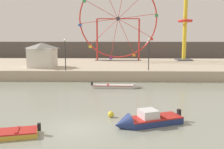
{
  "coord_description": "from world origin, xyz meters",
  "views": [
    {
      "loc": [
        2.43,
        -15.86,
        5.87
      ],
      "look_at": [
        1.82,
        10.71,
        1.9
      ],
      "focal_mm": 41.86,
      "sensor_mm": 36.0,
      "label": 1
    }
  ],
  "objects_px": {
    "drop_tower_yellow_tower": "(185,25)",
    "promenade_lamp_far": "(65,50)",
    "motorboat_navy_blue": "(143,121)",
    "promenade_lamp_near": "(149,50)",
    "ferris_wheel_red_frame": "(118,20)",
    "carnival_booth_white_ticket": "(42,54)",
    "motorboat_pale_grey": "(122,86)",
    "mooring_buoy_orange": "(111,114)"
  },
  "relations": [
    {
      "from": "motorboat_navy_blue",
      "to": "drop_tower_yellow_tower",
      "type": "distance_m",
      "value": 34.14
    },
    {
      "from": "drop_tower_yellow_tower",
      "to": "carnival_booth_white_ticket",
      "type": "height_order",
      "value": "drop_tower_yellow_tower"
    },
    {
      "from": "drop_tower_yellow_tower",
      "to": "promenade_lamp_near",
      "type": "bearing_deg",
      "value": -120.0
    },
    {
      "from": "ferris_wheel_red_frame",
      "to": "mooring_buoy_orange",
      "type": "xyz_separation_m",
      "value": [
        -0.5,
        -29.55,
        -8.44
      ]
    },
    {
      "from": "motorboat_pale_grey",
      "to": "ferris_wheel_red_frame",
      "type": "height_order",
      "value": "ferris_wheel_red_frame"
    },
    {
      "from": "motorboat_pale_grey",
      "to": "carnival_booth_white_ticket",
      "type": "xyz_separation_m",
      "value": [
        -11.32,
        8.4,
        2.97
      ]
    },
    {
      "from": "drop_tower_yellow_tower",
      "to": "promenade_lamp_far",
      "type": "distance_m",
      "value": 24.2
    },
    {
      "from": "motorboat_pale_grey",
      "to": "mooring_buoy_orange",
      "type": "distance_m",
      "value": 10.67
    },
    {
      "from": "ferris_wheel_red_frame",
      "to": "carnival_booth_white_ticket",
      "type": "bearing_deg",
      "value": -136.0
    },
    {
      "from": "motorboat_navy_blue",
      "to": "promenade_lamp_near",
      "type": "distance_m",
      "value": 18.22
    },
    {
      "from": "ferris_wheel_red_frame",
      "to": "drop_tower_yellow_tower",
      "type": "relative_size",
      "value": 0.99
    },
    {
      "from": "motorboat_navy_blue",
      "to": "promenade_lamp_near",
      "type": "xyz_separation_m",
      "value": [
        2.37,
        17.68,
        3.73
      ]
    },
    {
      "from": "promenade_lamp_near",
      "to": "motorboat_pale_grey",
      "type": "bearing_deg",
      "value": -124.02
    },
    {
      "from": "motorboat_pale_grey",
      "to": "promenade_lamp_near",
      "type": "bearing_deg",
      "value": 57.52
    },
    {
      "from": "promenade_lamp_far",
      "to": "promenade_lamp_near",
      "type": "bearing_deg",
      "value": 3.39
    },
    {
      "from": "motorboat_navy_blue",
      "to": "drop_tower_yellow_tower",
      "type": "xyz_separation_m",
      "value": [
        10.43,
        31.64,
        7.44
      ]
    },
    {
      "from": "ferris_wheel_red_frame",
      "to": "promenade_lamp_near",
      "type": "xyz_separation_m",
      "value": [
        4.04,
        -13.57,
        -4.6
      ]
    },
    {
      "from": "motorboat_pale_grey",
      "to": "promenade_lamp_near",
      "type": "relative_size",
      "value": 1.43
    },
    {
      "from": "drop_tower_yellow_tower",
      "to": "promenade_lamp_far",
      "type": "height_order",
      "value": "drop_tower_yellow_tower"
    },
    {
      "from": "ferris_wheel_red_frame",
      "to": "drop_tower_yellow_tower",
      "type": "bearing_deg",
      "value": 1.87
    },
    {
      "from": "motorboat_pale_grey",
      "to": "drop_tower_yellow_tower",
      "type": "distance_m",
      "value": 23.8
    },
    {
      "from": "motorboat_navy_blue",
      "to": "motorboat_pale_grey",
      "type": "bearing_deg",
      "value": -105.96
    },
    {
      "from": "carnival_booth_white_ticket",
      "to": "promenade_lamp_far",
      "type": "distance_m",
      "value": 5.56
    },
    {
      "from": "ferris_wheel_red_frame",
      "to": "promenade_lamp_far",
      "type": "height_order",
      "value": "ferris_wheel_red_frame"
    },
    {
      "from": "motorboat_navy_blue",
      "to": "ferris_wheel_red_frame",
      "type": "bearing_deg",
      "value": -108.67
    },
    {
      "from": "ferris_wheel_red_frame",
      "to": "mooring_buoy_orange",
      "type": "distance_m",
      "value": 30.73
    },
    {
      "from": "mooring_buoy_orange",
      "to": "carnival_booth_white_ticket",
      "type": "bearing_deg",
      "value": 118.63
    },
    {
      "from": "promenade_lamp_far",
      "to": "mooring_buoy_orange",
      "type": "distance_m",
      "value": 17.02
    },
    {
      "from": "motorboat_navy_blue",
      "to": "motorboat_pale_grey",
      "type": "height_order",
      "value": "motorboat_navy_blue"
    },
    {
      "from": "drop_tower_yellow_tower",
      "to": "carnival_booth_white_ticket",
      "type": "xyz_separation_m",
      "value": [
        -22.99,
        -10.91,
        -4.59
      ]
    },
    {
      "from": "carnival_booth_white_ticket",
      "to": "drop_tower_yellow_tower",
      "type": "bearing_deg",
      "value": 29.0
    },
    {
      "from": "carnival_booth_white_ticket",
      "to": "mooring_buoy_orange",
      "type": "height_order",
      "value": "carnival_booth_white_ticket"
    },
    {
      "from": "ferris_wheel_red_frame",
      "to": "carnival_booth_white_ticket",
      "type": "height_order",
      "value": "ferris_wheel_red_frame"
    },
    {
      "from": "promenade_lamp_near",
      "to": "promenade_lamp_far",
      "type": "height_order",
      "value": "promenade_lamp_near"
    },
    {
      "from": "mooring_buoy_orange",
      "to": "promenade_lamp_near",
      "type": "bearing_deg",
      "value": 74.13
    },
    {
      "from": "promenade_lamp_near",
      "to": "mooring_buoy_orange",
      "type": "xyz_separation_m",
      "value": [
        -4.54,
        -15.98,
        -3.84
      ]
    },
    {
      "from": "motorboat_pale_grey",
      "to": "carnival_booth_white_ticket",
      "type": "distance_m",
      "value": 14.41
    },
    {
      "from": "motorboat_pale_grey",
      "to": "ferris_wheel_red_frame",
      "type": "bearing_deg",
      "value": 92.84
    },
    {
      "from": "promenade_lamp_far",
      "to": "drop_tower_yellow_tower",
      "type": "bearing_deg",
      "value": 37.66
    },
    {
      "from": "motorboat_navy_blue",
      "to": "mooring_buoy_orange",
      "type": "distance_m",
      "value": 2.76
    },
    {
      "from": "motorboat_pale_grey",
      "to": "drop_tower_yellow_tower",
      "type": "relative_size",
      "value": 0.41
    },
    {
      "from": "ferris_wheel_red_frame",
      "to": "drop_tower_yellow_tower",
      "type": "xyz_separation_m",
      "value": [
        12.11,
        0.4,
        -0.89
      ]
    }
  ]
}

